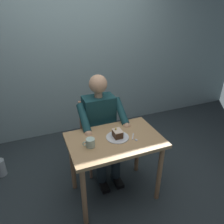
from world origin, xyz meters
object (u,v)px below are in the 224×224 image
Objects in this scene: seated_person at (101,127)px; coffee_cup at (90,143)px; chair at (97,132)px; cake_slice at (117,133)px; dessert_spoon at (135,138)px; dining_table at (115,148)px.

seated_person reaches higher than coffee_cup.
coffee_cup is (0.26, 0.45, 0.13)m from seated_person.
chair reaches higher than cake_slice.
seated_person is at bearing -120.52° from coffee_cup.
cake_slice is 0.18m from dessert_spoon.
dining_table is at bearing 90.00° from seated_person.
cake_slice is at bearing -171.92° from coffee_cup.
chair is at bearing -113.17° from coffee_cup.
coffee_cup is at bearing 59.48° from seated_person.
chair reaches higher than coffee_cup.
dessert_spoon is at bearing 158.34° from dining_table.
chair is 7.38× the size of coffee_cup.
cake_slice reaches higher than dining_table.
chair is at bearing -86.93° from cake_slice.
cake_slice is 0.89× the size of coffee_cup.
dessert_spoon is (-0.15, 0.08, -0.05)m from cake_slice.
dessert_spoon is (-0.18, 0.49, 0.09)m from seated_person.
seated_person is at bearing -85.65° from cake_slice.
dining_table is 0.16m from cake_slice.
seated_person reaches higher than chair.
dessert_spoon is (-0.45, 0.04, -0.04)m from coffee_cup.
cake_slice is at bearing 94.35° from seated_person.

